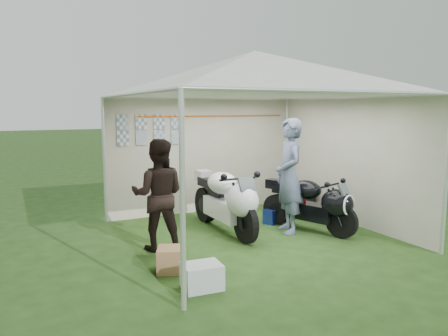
% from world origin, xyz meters
% --- Properties ---
extents(ground, '(80.00, 80.00, 0.00)m').
position_xyz_m(ground, '(0.00, 0.00, 0.00)').
color(ground, '#223F15').
rests_on(ground, ground).
extents(canopy_tent, '(5.66, 5.66, 3.00)m').
position_xyz_m(canopy_tent, '(-0.00, 0.03, 2.58)').
color(canopy_tent, silver).
rests_on(canopy_tent, ground).
extents(motorcycle_white, '(0.50, 2.15, 1.06)m').
position_xyz_m(motorcycle_white, '(-0.31, 0.35, 0.59)').
color(motorcycle_white, black).
rests_on(motorcycle_white, ground).
extents(motorcycle_black, '(0.87, 1.77, 0.91)m').
position_xyz_m(motorcycle_black, '(1.04, -0.24, 0.51)').
color(motorcycle_black, black).
rests_on(motorcycle_black, ground).
extents(paddock_stand, '(0.41, 0.33, 0.27)m').
position_xyz_m(paddock_stand, '(0.74, 0.55, 0.13)').
color(paddock_stand, '#1D34AB').
rests_on(paddock_stand, ground).
extents(person_dark_jacket, '(0.99, 0.90, 1.66)m').
position_xyz_m(person_dark_jacket, '(-1.61, 0.04, 0.83)').
color(person_dark_jacket, black).
rests_on(person_dark_jacket, ground).
extents(person_blue_jacket, '(0.64, 0.81, 1.94)m').
position_xyz_m(person_blue_jacket, '(0.66, -0.06, 0.97)').
color(person_blue_jacket, slate).
rests_on(person_blue_jacket, ground).
extents(equipment_box, '(0.60, 0.50, 0.55)m').
position_xyz_m(equipment_box, '(1.64, 1.01, 0.27)').
color(equipment_box, black).
rests_on(equipment_box, ground).
extents(crate_0, '(0.47, 0.38, 0.30)m').
position_xyz_m(crate_0, '(-1.61, -1.59, 0.15)').
color(crate_0, silver).
rests_on(crate_0, ground).
extents(crate_1, '(0.46, 0.46, 0.32)m').
position_xyz_m(crate_1, '(-1.75, -0.90, 0.16)').
color(crate_1, '#916D47').
rests_on(crate_1, ground).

